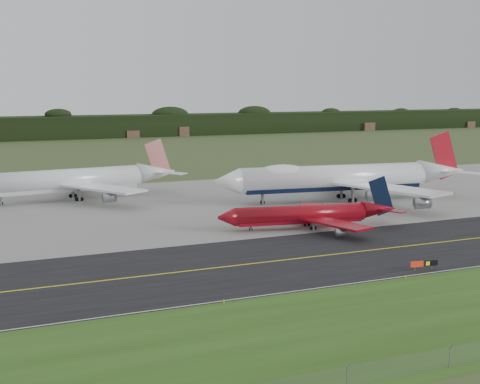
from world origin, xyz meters
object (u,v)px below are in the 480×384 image
object	(u,v)px
jet_ba_747	(342,178)
taxiway_sign	(424,264)
jet_star_tail	(74,180)
jet_red_737	(310,214)

from	to	relation	value
jet_ba_747	taxiway_sign	size ratio (longest dim) A/B	14.54
jet_star_tail	jet_ba_747	bearing A→B (deg)	-24.73
jet_star_tail	taxiway_sign	bearing A→B (deg)	-66.58
jet_red_737	jet_star_tail	bearing A→B (deg)	124.89
jet_ba_747	jet_star_tail	distance (m)	66.33
jet_red_737	jet_star_tail	world-z (taller)	jet_star_tail
jet_red_737	taxiway_sign	distance (m)	34.31
jet_red_737	taxiway_sign	xyz separation A→B (m)	(0.79, -34.26, -1.69)
jet_ba_747	taxiway_sign	bearing A→B (deg)	-110.54
jet_red_737	jet_ba_747	bearing A→B (deg)	47.66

